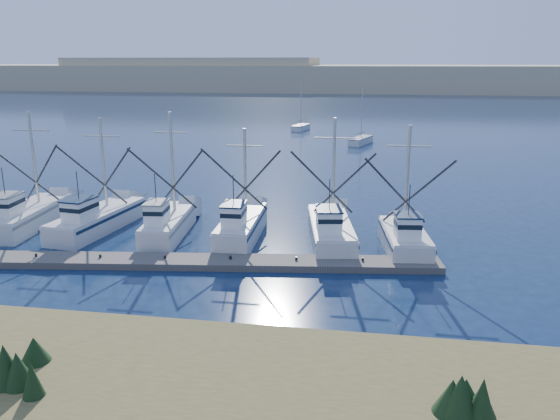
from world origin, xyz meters
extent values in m
plane|color=#0D1E3A|center=(0.00, 0.00, 0.00)|extent=(500.00, 500.00, 0.00)
cube|color=#4C422D|center=(-8.00, -10.00, 0.80)|extent=(40.00, 10.00, 1.60)
cube|color=#56524D|center=(-8.60, 5.13, 0.21)|extent=(31.43, 5.92, 0.42)
cube|color=tan|center=(0.00, 210.00, 5.00)|extent=(360.00, 60.00, 10.00)
cube|color=silver|center=(-22.47, 10.89, 0.72)|extent=(3.40, 9.01, 1.45)
cube|color=white|center=(-22.47, 8.63, 2.20)|extent=(1.75, 2.27, 1.50)
cylinder|color=#B7B2A8|center=(-22.47, 12.39, 4.95)|extent=(0.22, 0.22, 7.00)
cube|color=silver|center=(-17.00, 11.04, 0.68)|extent=(3.78, 9.40, 1.36)
cube|color=white|center=(-17.00, 8.70, 2.11)|extent=(1.80, 2.41, 1.50)
cylinder|color=#B7B2A8|center=(-17.00, 12.60, 4.70)|extent=(0.22, 0.22, 6.68)
cube|color=silver|center=(-11.34, 10.43, 0.72)|extent=(2.92, 8.08, 1.44)
cube|color=white|center=(-11.34, 8.40, 2.19)|extent=(1.45, 2.04, 1.50)
cylinder|color=#B7B2A8|center=(-11.34, 11.78, 5.03)|extent=(0.22, 0.22, 7.18)
cube|color=silver|center=(-6.09, 10.57, 0.76)|extent=(2.55, 8.26, 1.52)
cube|color=white|center=(-6.09, 8.47, 2.27)|extent=(1.40, 2.04, 1.50)
cylinder|color=#B7B2A8|center=(-6.09, 11.97, 4.54)|extent=(0.22, 0.22, 6.02)
cube|color=silver|center=(0.08, 10.88, 0.71)|extent=(3.98, 9.11, 1.43)
cube|color=white|center=(0.08, 8.62, 2.18)|extent=(1.84, 2.36, 1.50)
cylinder|color=#B7B2A8|center=(0.08, 12.38, 4.88)|extent=(0.22, 0.22, 6.91)
cube|color=silver|center=(4.95, 9.78, 0.69)|extent=(3.24, 6.85, 1.38)
cube|color=white|center=(4.95, 8.08, 2.13)|extent=(1.63, 1.77, 1.50)
cylinder|color=#B7B2A8|center=(4.95, 10.91, 4.74)|extent=(0.22, 0.22, 6.72)
cube|color=silver|center=(1.36, 57.13, 0.45)|extent=(3.65, 6.44, 0.90)
cylinder|color=#B7B2A8|center=(1.36, 57.43, 4.50)|extent=(0.12, 0.12, 7.20)
cube|color=silver|center=(-9.48, 71.83, 0.45)|extent=(2.88, 5.32, 0.90)
cylinder|color=#B7B2A8|center=(-9.48, 72.13, 4.50)|extent=(0.12, 0.12, 7.20)
camera|label=1|loc=(2.26, -24.74, 12.08)|focal=35.00mm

